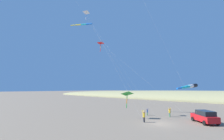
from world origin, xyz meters
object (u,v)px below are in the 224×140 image
Objects in this scene: kite_windsock_small_distant at (190,86)px; kite_delta_long_streamer_left at (87,13)px; person_adult_flyer at (144,116)px; kite_delta_striped_overhead at (101,43)px; person_child_green_jacket at (147,111)px; person_child_grey_jacket at (170,112)px; kite_delta_orange_high_right at (127,94)px; kite_windsock_white_trailing at (84,24)px; cooler_box at (205,118)px; parked_car at (205,117)px.

kite_windsock_small_distant is 0.51× the size of kite_delta_long_streamer_left.
kite_delta_striped_overhead reaches higher than person_adult_flyer.
kite_windsock_small_distant is (-3.15, -8.74, 4.69)m from person_child_green_jacket.
person_child_green_jacket is at bearing 108.52° from person_child_grey_jacket.
kite_windsock_white_trailing is at bearing 92.55° from kite_delta_orange_high_right.
person_child_grey_jacket is at bearing 47.97° from kite_windsock_small_distant.
kite_windsock_white_trailing is (-8.10, 22.17, 19.97)m from cooler_box.
kite_windsock_white_trailing reaches higher than person_child_grey_jacket.
person_adult_flyer is 0.09× the size of kite_windsock_white_trailing.
person_adult_flyer is 0.09× the size of kite_delta_long_streamer_left.
kite_windsock_small_distant reaches higher than person_child_grey_jacket.
kite_delta_long_streamer_left is at bearing 138.45° from person_child_grey_jacket.
person_child_green_jacket is at bearing 105.38° from cooler_box.
kite_delta_orange_high_right reaches higher than parked_car.
kite_delta_orange_high_right is at bearing 126.57° from cooler_box.
person_child_green_jacket is at bearing 25.05° from person_adult_flyer.
kite_delta_long_streamer_left reaches higher than parked_car.
cooler_box is 0.06× the size of kite_windsock_small_distant.
kite_windsock_small_distant reaches higher than cooler_box.
person_child_grey_jacket reaches higher than person_child_green_jacket.
kite_delta_orange_high_right is at bearing 168.57° from person_child_green_jacket.
parked_car is 0.27× the size of kite_delta_striped_overhead.
person_child_grey_jacket is 0.17× the size of kite_windsock_small_distant.
person_adult_flyer is 16.22m from kite_delta_striped_overhead.
parked_car reaches higher than cooler_box.
person_child_green_jacket is 10.41m from kite_windsock_small_distant.
person_adult_flyer reaches higher than cooler_box.
person_child_green_jacket is at bearing -11.43° from kite_delta_orange_high_right.
parked_car is 26.04m from kite_delta_long_streamer_left.
cooler_box is 0.03× the size of kite_windsock_white_trailing.
person_child_grey_jacket reaches higher than cooler_box.
cooler_box is 10.59m from person_adult_flyer.
kite_windsock_small_distant is at bearing -65.02° from kite_delta_long_streamer_left.
person_child_grey_jacket is 26.48m from kite_windsock_white_trailing.
kite_windsock_white_trailing reaches higher than cooler_box.
person_child_grey_jacket is 23.66m from kite_delta_long_streamer_left.
kite_delta_long_streamer_left is (-10.16, 6.32, 18.25)m from person_child_green_jacket.
kite_delta_orange_high_right is at bearing -79.06° from kite_delta_striped_overhead.
parked_car is at bearing -51.99° from person_adult_flyer.
cooler_box is at bearing -4.42° from kite_windsock_small_distant.
kite_delta_orange_high_right is at bearing -87.45° from kite_windsock_white_trailing.
kite_windsock_small_distant is 17.98m from kite_delta_striped_overhead.
parked_car reaches higher than person_child_grey_jacket.
kite_delta_striped_overhead is 1.64× the size of kite_delta_orange_high_right.
person_adult_flyer is at bearing 142.33° from cooler_box.
person_child_grey_jacket is at bearing -8.80° from person_adult_flyer.
kite_windsock_white_trailing is at bearing 102.95° from parked_car.
kite_delta_long_streamer_left is 1.99× the size of kite_delta_orange_high_right.
kite_delta_orange_high_right is (-5.04, 1.02, 3.46)m from person_child_green_jacket.
person_adult_flyer reaches higher than person_child_grey_jacket.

